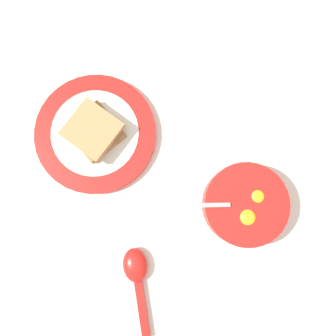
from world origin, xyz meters
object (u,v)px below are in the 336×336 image
toast_sandwich (94,131)px  soup_spoon (137,273)px  toast_plate (96,134)px  egg_bowl (245,205)px

toast_sandwich → soup_spoon: (-0.04, 0.26, -0.02)m
toast_plate → toast_sandwich: bearing=166.2°
egg_bowl → toast_sandwich: egg_bowl is taller
toast_sandwich → soup_spoon: size_ratio=0.75×
toast_sandwich → egg_bowl: bearing=146.7°
toast_plate → soup_spoon: 0.26m
toast_plate → soup_spoon: bearing=100.3°
toast_plate → toast_sandwich: (-0.00, 0.00, 0.02)m
toast_plate → soup_spoon: soup_spoon is taller
egg_bowl → toast_sandwich: size_ratio=1.31×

